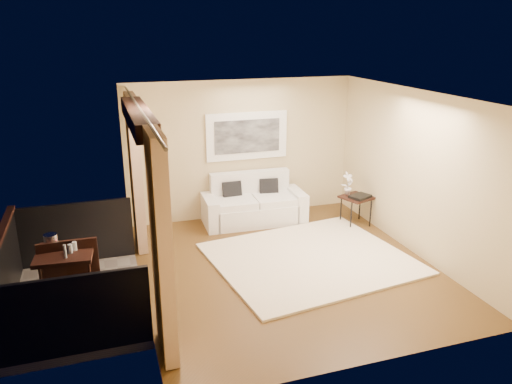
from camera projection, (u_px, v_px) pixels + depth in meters
floor at (287, 268)px, 7.91m from camera, size 5.00×5.00×0.00m
room_shell at (138, 117)px, 6.49m from camera, size 5.00×6.40×5.00m
balcony at (64, 290)px, 6.88m from camera, size 1.81×2.60×1.17m
curtains at (146, 202)px, 6.87m from camera, size 0.16×4.80×2.64m
artwork at (247, 136)px, 9.65m from camera, size 1.62×0.07×0.92m
rug at (310, 259)px, 8.18m from camera, size 3.36×3.02×0.04m
sofa at (253, 205)px, 9.72m from camera, size 1.98×0.91×0.94m
side_table at (356, 199)px, 9.51m from camera, size 0.66×0.66×0.56m
tray at (360, 196)px, 9.41m from camera, size 0.46×0.41×0.05m
orchid at (348, 183)px, 9.53m from camera, size 0.27×0.23×0.45m
bistro_table at (65, 257)px, 6.55m from camera, size 0.78×0.78×0.85m
balcony_chair_far at (56, 268)px, 6.68m from camera, size 0.44×0.45×0.97m
balcony_chair_near at (83, 270)px, 6.62m from camera, size 0.43×0.43×0.97m
ice_bucket at (51, 241)px, 6.57m from camera, size 0.18×0.18×0.20m
candle at (69, 245)px, 6.63m from camera, size 0.06×0.06×0.07m
vase at (65, 251)px, 6.30m from camera, size 0.04×0.04×0.18m
glass_a at (70, 249)px, 6.45m from camera, size 0.06×0.06×0.12m
glass_b at (75, 246)px, 6.52m from camera, size 0.06×0.06×0.12m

